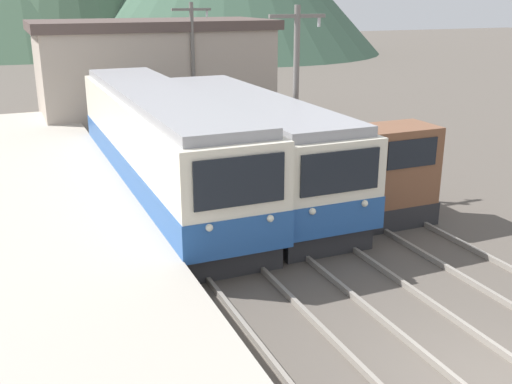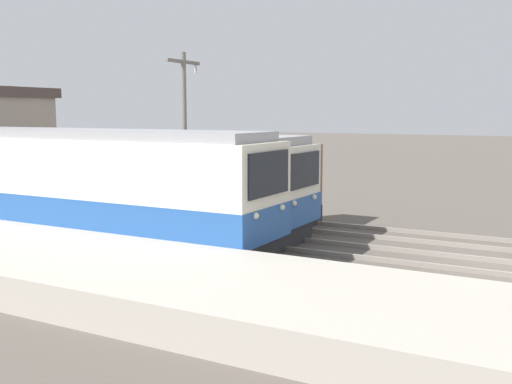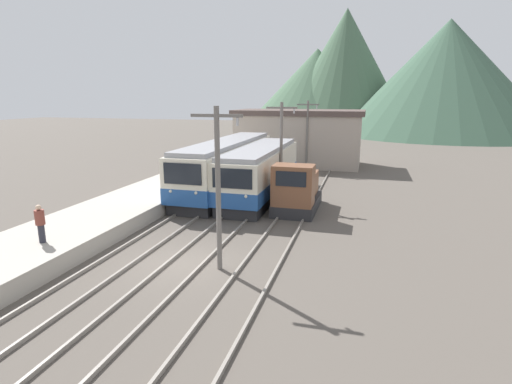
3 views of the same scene
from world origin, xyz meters
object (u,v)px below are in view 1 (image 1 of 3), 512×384
Objects in this scene: commuter_train_center at (249,150)px; catenary_mast_mid at (296,94)px; shunting_locomotive at (368,173)px; catenary_mast_far at (193,62)px; commuter_train_left at (161,148)px.

commuter_train_center is 2.47m from catenary_mast_mid.
catenary_mast_far is at bearing 96.15° from shunting_locomotive.
commuter_train_left is 2.32× the size of catenary_mast_far.
catenary_mast_far is at bearing 90.00° from catenary_mast_mid.
commuter_train_left is 3.01m from commuter_train_center.
commuter_train_left is at bearing -113.46° from catenary_mast_far.
commuter_train_left is 10.97m from catenary_mast_far.
catenary_mast_mid is (-1.49, 2.33, 2.29)m from shunting_locomotive.
commuter_train_center is (2.80, -1.09, -0.09)m from commuter_train_left.
catenary_mast_far is (4.31, 9.93, 1.80)m from commuter_train_left.
shunting_locomotive is 0.76× the size of catenary_mast_far.
shunting_locomotive is (5.80, -3.92, -0.49)m from commuter_train_left.
catenary_mast_mid is at bearing -18.26° from commuter_train_center.
commuter_train_left is 7.02m from shunting_locomotive.
shunting_locomotive is 14.11m from catenary_mast_far.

